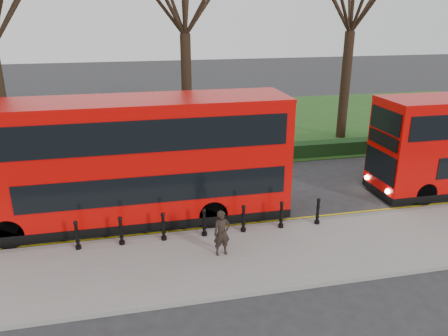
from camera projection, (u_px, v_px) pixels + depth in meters
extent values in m
plane|color=#28282B|center=(173.00, 225.00, 16.87)|extent=(120.00, 120.00, 0.00)
cube|color=gray|center=(183.00, 265.00, 14.08)|extent=(60.00, 4.00, 0.15)
cube|color=slate|center=(176.00, 235.00, 15.92)|extent=(60.00, 0.25, 0.16)
cube|color=#204717|center=(150.00, 128.00, 30.63)|extent=(60.00, 18.00, 0.06)
cube|color=black|center=(159.00, 160.00, 22.98)|extent=(60.00, 0.90, 0.80)
cube|color=yellow|center=(175.00, 233.00, 16.22)|extent=(60.00, 0.10, 0.01)
cube|color=yellow|center=(175.00, 231.00, 16.40)|extent=(60.00, 0.10, 0.01)
cylinder|color=black|center=(2.00, 105.00, 23.39)|extent=(0.60, 0.60, 6.11)
cylinder|color=black|center=(187.00, 93.00, 25.34)|extent=(0.60, 0.60, 6.62)
cylinder|color=black|center=(345.00, 87.00, 27.36)|extent=(0.60, 0.60, 6.66)
cylinder|color=black|center=(77.00, 236.00, 14.72)|extent=(0.15, 0.15, 1.00)
cylinder|color=black|center=(121.00, 231.00, 15.01)|extent=(0.15, 0.15, 1.00)
cylinder|color=black|center=(163.00, 227.00, 15.31)|extent=(0.15, 0.15, 1.00)
cylinder|color=black|center=(204.00, 223.00, 15.60)|extent=(0.15, 0.15, 1.00)
cylinder|color=black|center=(243.00, 219.00, 15.90)|extent=(0.15, 0.15, 1.00)
cylinder|color=black|center=(281.00, 215.00, 16.19)|extent=(0.15, 0.15, 1.00)
cylinder|color=black|center=(318.00, 211.00, 16.49)|extent=(0.15, 0.15, 1.00)
cube|color=#C80704|center=(129.00, 158.00, 16.36)|extent=(12.01, 2.73, 4.42)
cube|color=black|center=(133.00, 213.00, 17.13)|extent=(12.03, 2.75, 0.33)
cube|color=black|center=(156.00, 189.00, 15.55)|extent=(9.61, 0.04, 1.04)
cube|color=black|center=(127.00, 138.00, 14.70)|extent=(11.36, 0.04, 1.15)
cylinder|color=black|center=(9.00, 233.00, 15.09)|extent=(1.09, 0.33, 1.09)
cylinder|color=black|center=(23.00, 205.00, 17.30)|extent=(1.09, 0.33, 1.09)
cylinder|color=black|center=(213.00, 214.00, 16.55)|extent=(1.09, 0.33, 1.09)
cylinder|color=black|center=(202.00, 190.00, 18.76)|extent=(1.09, 0.33, 1.09)
cube|color=black|center=(383.00, 140.00, 18.45)|extent=(0.06, 2.17, 0.54)
cylinder|color=black|center=(425.00, 194.00, 18.51)|extent=(0.99, 0.30, 0.99)
cylinder|color=black|center=(395.00, 176.00, 20.50)|extent=(0.99, 0.30, 0.99)
imported|color=black|center=(222.00, 233.00, 14.30)|extent=(0.60, 0.43, 1.57)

